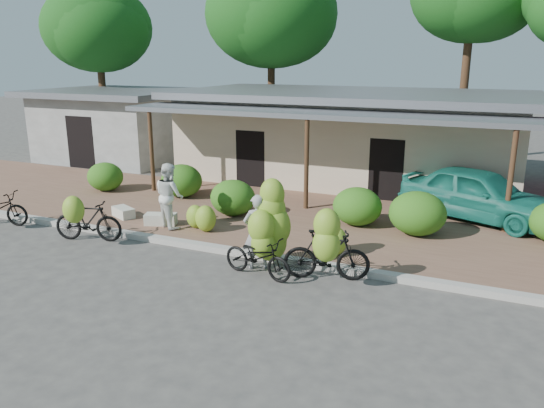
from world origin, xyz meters
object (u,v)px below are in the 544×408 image
Objects in this scene: bike_center at (266,236)px; teal_van at (478,194)px; bystander at (170,195)px; sack_far at (123,212)px; tree_back_left at (96,26)px; bike_right at (327,250)px; tree_far_center at (269,12)px; bike_left at (86,219)px; sack_near at (161,219)px; vendor at (257,232)px.

teal_van is at bearing -24.81° from bike_center.
sack_far is at bearing 24.10° from bystander.
tree_back_left is 14.75m from sack_far.
tree_far_center is at bearing 11.87° from bike_right.
bystander is 0.40× the size of teal_van.
bike_right reaches higher than sack_far.
bike_left is (1.51, -14.82, -6.04)m from tree_far_center.
bike_right is (7.89, -14.79, -5.94)m from tree_far_center.
sack_near is 3.99m from vendor.
bike_center is 1.21× the size of vendor.
tree_back_left is 9.49× the size of sack_near.
bike_center reaches higher than bystander.
teal_van is at bearing 22.44° from sack_far.
sack_far is (1.18, -12.99, -6.39)m from tree_far_center.
tree_far_center is at bearing 20.56° from tree_back_left.
tree_back_left reaches higher than teal_van.
bike_left is at bearing -33.39° from vendor.
sack_near is (2.58, -13.14, -6.38)m from tree_far_center.
sack_far is 1.94m from bystander.
tree_back_left reaches higher than sack_far.
tree_far_center reaches higher than bike_left.
bike_right is at bearing -17.17° from sack_near.
tree_back_left is 4.59× the size of bystander.
tree_far_center is 14.84m from sack_near.
bystander reaches higher than vendor.
bike_left is 1.09× the size of vendor.
tree_back_left reaches higher than bike_left.
tree_far_center is 14.52m from sack_far.
bike_center is 5.63m from sack_far.
sack_near is 0.82m from bystander.
bike_left is at bearing -122.60° from sack_near.
bike_center is 1.18× the size of bystander.
bike_right is at bearing -80.37° from bike_center.
tree_back_left is 20.49m from bike_right.
tree_back_left is at bearing 93.17° from teal_van.
tree_far_center is 5.31× the size of vendor.
bike_right is at bearing -105.21° from bike_left.
tree_far_center is 17.78m from bike_right.
teal_van is at bearing -73.26° from bike_left.
tree_back_left reaches higher than vendor.
vendor is (14.23, -11.64, -5.19)m from tree_back_left.
teal_van is (7.57, 4.08, -0.14)m from bystander.
sack_near is 8.92m from teal_van.
bike_left is at bearing -79.85° from sack_far.
sack_near is at bearing -78.90° from tree_far_center.
tree_far_center is 16.08m from bike_left.
teal_van is at bearing -41.15° from bike_right.
bystander is (-3.54, 1.55, 0.16)m from bike_center.
sack_near is at bearing -48.15° from bike_left.
sack_near is (-5.31, 1.64, -0.45)m from bike_right.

